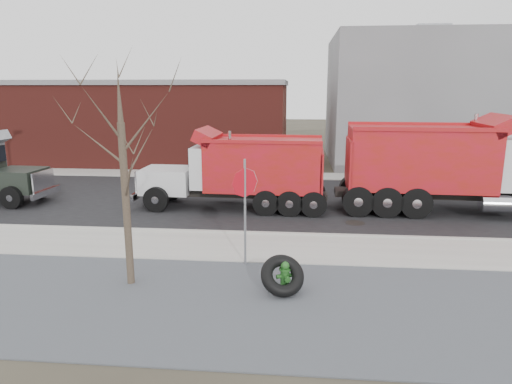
# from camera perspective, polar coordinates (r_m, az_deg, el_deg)

# --- Properties ---
(ground) EXTENTS (120.00, 120.00, 0.00)m
(ground) POSITION_cam_1_polar(r_m,az_deg,el_deg) (13.76, 1.27, -7.46)
(ground) COLOR #383328
(ground) RESTS_ON ground
(gravel_verge) EXTENTS (60.00, 5.00, 0.03)m
(gravel_verge) POSITION_cam_1_polar(r_m,az_deg,el_deg) (10.55, -0.10, -13.97)
(gravel_verge) COLOR slate
(gravel_verge) RESTS_ON ground
(sidewalk) EXTENTS (60.00, 2.50, 0.06)m
(sidewalk) POSITION_cam_1_polar(r_m,az_deg,el_deg) (13.98, 1.35, -6.99)
(sidewalk) COLOR #9E9B93
(sidewalk) RESTS_ON ground
(curb) EXTENTS (60.00, 0.15, 0.11)m
(curb) POSITION_cam_1_polar(r_m,az_deg,el_deg) (15.20, 1.68, -5.24)
(curb) COLOR #9E9B93
(curb) RESTS_ON ground
(road) EXTENTS (60.00, 9.40, 0.02)m
(road) POSITION_cam_1_polar(r_m,az_deg,el_deg) (19.77, 2.55, -1.10)
(road) COLOR black
(road) RESTS_ON ground
(far_sidewalk) EXTENTS (60.00, 2.00, 0.06)m
(far_sidewalk) POSITION_cam_1_polar(r_m,az_deg,el_deg) (25.33, 3.18, 2.04)
(far_sidewalk) COLOR #9E9B93
(far_sidewalk) RESTS_ON ground
(building_grey) EXTENTS (12.00, 10.00, 8.00)m
(building_grey) POSITION_cam_1_polar(r_m,az_deg,el_deg) (31.93, 20.36, 10.68)
(building_grey) COLOR gray
(building_grey) RESTS_ON ground
(building_brick) EXTENTS (20.20, 8.20, 5.30)m
(building_brick) POSITION_cam_1_polar(r_m,az_deg,el_deg) (31.86, -14.89, 8.62)
(building_brick) COLOR maroon
(building_brick) RESTS_ON ground
(bare_tree) EXTENTS (3.20, 3.20, 5.20)m
(bare_tree) POSITION_cam_1_polar(r_m,az_deg,el_deg) (11.15, -16.32, 4.72)
(bare_tree) COLOR #382D23
(bare_tree) RESTS_ON ground
(fire_hydrant) EXTENTS (0.44, 0.43, 0.77)m
(fire_hydrant) POSITION_cam_1_polar(r_m,az_deg,el_deg) (11.12, 3.64, -10.60)
(fire_hydrant) COLOR #2A6225
(fire_hydrant) RESTS_ON ground
(truck_tire) EXTENTS (1.28, 1.20, 0.96)m
(truck_tire) POSITION_cam_1_polar(r_m,az_deg,el_deg) (10.94, 3.32, -10.39)
(truck_tire) COLOR black
(truck_tire) RESTS_ON ground
(stop_sign) EXTENTS (0.64, 0.54, 2.96)m
(stop_sign) POSITION_cam_1_polar(r_m,az_deg,el_deg) (12.17, -1.39, -0.31)
(stop_sign) COLOR gray
(stop_sign) RESTS_ON ground
(dump_truck_red_a) EXTENTS (9.43, 2.86, 3.77)m
(dump_truck_red_a) POSITION_cam_1_polar(r_m,az_deg,el_deg) (19.16, 23.23, 3.23)
(dump_truck_red_a) COLOR black
(dump_truck_red_a) RESTS_ON ground
(dump_truck_red_b) EXTENTS (7.60, 2.41, 3.20)m
(dump_truck_red_b) POSITION_cam_1_polar(r_m,az_deg,el_deg) (18.19, -1.84, 2.91)
(dump_truck_red_b) COLOR black
(dump_truck_red_b) RESTS_ON ground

